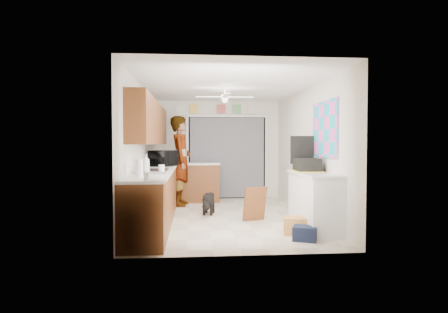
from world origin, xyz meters
name	(u,v)px	position (x,y,z in m)	size (l,w,h in m)	color
floor	(226,217)	(0.00, 0.00, 0.00)	(5.00, 5.00, 0.00)	beige
ceiling	(226,86)	(0.00, 0.00, 2.50)	(5.00, 5.00, 0.00)	white
wall_back	(217,150)	(0.00, 2.50, 1.25)	(3.20, 3.20, 0.00)	silver
wall_front	(243,157)	(0.00, -2.50, 1.25)	(3.20, 3.20, 0.00)	silver
wall_left	(141,152)	(-1.60, 0.00, 1.25)	(5.00, 5.00, 0.00)	silver
wall_right	(307,152)	(1.60, 0.00, 1.25)	(5.00, 5.00, 0.00)	silver
left_base_cabinets	(157,194)	(-1.30, 0.00, 0.45)	(0.60, 4.80, 0.90)	brown
left_countertop	(158,170)	(-1.29, 0.00, 0.92)	(0.62, 4.80, 0.04)	white
upper_cabinets	(151,123)	(-1.44, 0.20, 1.80)	(0.32, 4.00, 0.80)	brown
sink_basin	(152,172)	(-1.29, -1.00, 0.95)	(0.50, 0.76, 0.06)	silver
faucet	(140,166)	(-1.48, -1.00, 1.05)	(0.03, 0.03, 0.22)	silver
peninsula_base	(198,183)	(-0.50, 2.00, 0.45)	(1.00, 0.60, 0.90)	brown
peninsula_top	(198,164)	(-0.50, 2.00, 0.92)	(1.04, 0.64, 0.04)	white
back_opening_recess	(227,158)	(0.25, 2.47, 1.05)	(2.00, 0.06, 2.10)	black
curtain_panel	(227,158)	(0.25, 2.43, 1.05)	(1.90, 0.03, 2.05)	slate
door_trim_left	(187,158)	(-0.77, 2.44, 1.05)	(0.06, 0.04, 2.10)	white
door_trim_right	(266,157)	(1.27, 2.44, 1.05)	(0.06, 0.04, 2.10)	white
door_trim_head	(227,116)	(0.25, 2.44, 2.12)	(2.10, 0.04, 0.06)	white
header_frame_0	(194,109)	(-0.60, 2.47, 2.30)	(0.22, 0.02, 0.22)	#F5C851
header_frame_2	(221,109)	(0.10, 2.47, 2.30)	(0.22, 0.02, 0.22)	#DE5453
header_frame_3	(237,109)	(0.50, 2.47, 2.30)	(0.22, 0.02, 0.22)	#63AE69
header_frame_4	(252,109)	(0.90, 2.47, 2.30)	(0.22, 0.02, 0.22)	silver
route66_sign	(180,109)	(-0.95, 2.47, 2.30)	(0.22, 0.02, 0.26)	silver
right_counter_base	(314,202)	(1.35, -1.20, 0.45)	(0.50, 1.40, 0.90)	white
right_counter_top	(314,174)	(1.34, -1.20, 0.92)	(0.54, 1.44, 0.04)	white
abstract_painting	(325,129)	(1.58, -1.00, 1.65)	(0.03, 1.15, 0.95)	#F259C2
ceiling_fan	(225,97)	(0.00, 0.20, 2.32)	(1.14, 1.14, 0.24)	white
microwave	(163,158)	(-1.24, 0.74, 1.10)	(0.60, 0.40, 0.33)	black
soap_bottle	(146,163)	(-1.39, -0.94, 1.09)	(0.12, 0.12, 0.31)	silver
jar_a	(162,169)	(-1.13, -1.09, 1.01)	(0.10, 0.10, 0.13)	silver
jar_b	(146,176)	(-1.23, -2.25, 0.99)	(0.07, 0.07, 0.10)	silver
paper_towel_roll	(139,168)	(-1.39, -1.77, 1.06)	(0.11, 0.11, 0.25)	white
suitcase	(307,165)	(1.32, -0.88, 1.05)	(0.38, 0.51, 0.22)	black
suitcase_rim	(307,171)	(1.32, -0.88, 0.94)	(0.44, 0.58, 0.02)	yellow
suitcase_lid	(302,150)	(1.32, -0.59, 1.30)	(0.42, 0.03, 0.50)	black
cardboard_box	(297,225)	(1.00, -1.44, 0.13)	(0.42, 0.31, 0.26)	gold
navy_crate	(305,233)	(1.00, -1.84, 0.10)	(0.34, 0.28, 0.21)	black
cabinet_door_panel	(255,204)	(0.49, -0.44, 0.32)	(0.42, 0.03, 0.63)	brown
man	(181,161)	(-0.90, 1.42, 1.02)	(0.74, 0.49, 2.04)	white
dog	(209,203)	(-0.31, 0.31, 0.22)	(0.25, 0.57, 0.45)	black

